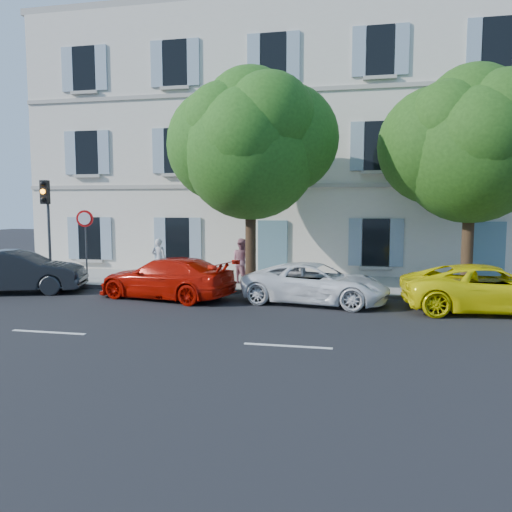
% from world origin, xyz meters
% --- Properties ---
extents(ground, '(90.00, 90.00, 0.00)m').
position_xyz_m(ground, '(0.00, 0.00, 0.00)').
color(ground, black).
extents(sidewalk, '(36.00, 4.50, 0.15)m').
position_xyz_m(sidewalk, '(0.00, 4.45, 0.07)').
color(sidewalk, '#A09E96').
rests_on(sidewalk, ground).
extents(kerb, '(36.00, 0.16, 0.16)m').
position_xyz_m(kerb, '(0.00, 2.28, 0.08)').
color(kerb, '#9E998E').
rests_on(kerb, ground).
extents(building, '(28.00, 7.00, 12.00)m').
position_xyz_m(building, '(0.00, 10.20, 6.00)').
color(building, beige).
rests_on(building, ground).
extents(car_dark_sedan, '(4.93, 3.03, 1.54)m').
position_xyz_m(car_dark_sedan, '(-10.53, 0.83, 0.77)').
color(car_dark_sedan, black).
rests_on(car_dark_sedan, ground).
extents(car_red_coupe, '(5.11, 2.92, 1.39)m').
position_xyz_m(car_red_coupe, '(-4.86, 0.93, 0.70)').
color(car_red_coupe, '#B91105').
rests_on(car_red_coupe, ground).
extents(car_white_coupe, '(4.93, 2.80, 1.30)m').
position_xyz_m(car_white_coupe, '(0.18, 1.11, 0.65)').
color(car_white_coupe, white).
rests_on(car_white_coupe, ground).
extents(car_yellow_supercar, '(5.21, 2.73, 1.40)m').
position_xyz_m(car_yellow_supercar, '(5.33, 0.81, 0.70)').
color(car_yellow_supercar, yellow).
rests_on(car_yellow_supercar, ground).
extents(tree_left, '(4.94, 4.94, 7.66)m').
position_xyz_m(tree_left, '(-2.36, 2.90, 5.08)').
color(tree_left, '#3A2819').
rests_on(tree_left, sidewalk).
extents(tree_right, '(4.85, 4.85, 7.47)m').
position_xyz_m(tree_right, '(5.21, 3.59, 4.94)').
color(tree_right, '#3A2819').
rests_on(tree_right, sidewalk).
extents(traffic_light, '(0.33, 0.45, 3.98)m').
position_xyz_m(traffic_light, '(-10.63, 2.86, 3.03)').
color(traffic_light, '#383A3D').
rests_on(traffic_light, sidewalk).
extents(road_sign, '(0.64, 0.19, 2.82)m').
position_xyz_m(road_sign, '(-8.90, 2.74, 2.18)').
color(road_sign, '#383A3D').
rests_on(road_sign, sidewalk).
extents(pedestrian_a, '(0.62, 0.42, 1.67)m').
position_xyz_m(pedestrian_a, '(-6.40, 3.98, 0.99)').
color(pedestrian_a, silver).
rests_on(pedestrian_a, sidewalk).
extents(pedestrian_b, '(1.07, 1.02, 1.74)m').
position_xyz_m(pedestrian_b, '(-2.90, 3.73, 1.02)').
color(pedestrian_b, '#B1717E').
rests_on(pedestrian_b, sidewalk).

